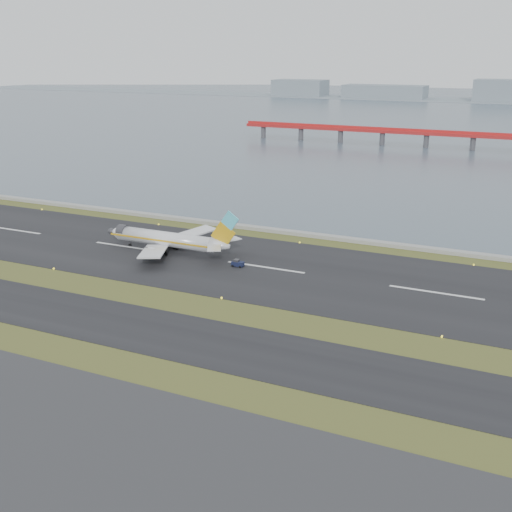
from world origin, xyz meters
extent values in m
plane|color=#394C1B|center=(0.00, 0.00, 0.00)|extent=(1000.00, 1000.00, 0.00)
cube|color=black|center=(0.00, -12.00, 0.05)|extent=(1000.00, 18.00, 0.10)
cube|color=black|center=(0.00, 30.00, 0.05)|extent=(1000.00, 45.00, 0.10)
cube|color=gray|center=(0.00, 60.00, 0.50)|extent=(1000.00, 2.50, 1.00)
cube|color=#445061|center=(0.00, 460.00, 0.00)|extent=(1400.00, 800.00, 1.30)
cube|color=red|center=(20.00, 250.00, 7.50)|extent=(260.00, 5.00, 1.60)
cube|color=red|center=(20.00, 250.00, 9.00)|extent=(260.00, 0.40, 1.40)
cylinder|color=#4C4C51|center=(-76.00, 250.00, 3.00)|extent=(2.80, 2.80, 7.00)
cylinder|color=#4C4C51|center=(20.00, 250.00, 3.00)|extent=(2.80, 2.80, 7.00)
cube|color=gray|center=(0.00, 620.00, 0.00)|extent=(1400.00, 80.00, 1.00)
cube|color=gray|center=(-220.00, 620.00, 9.00)|extent=(60.00, 35.00, 18.00)
cube|color=gray|center=(-120.00, 620.00, 7.00)|extent=(90.00, 35.00, 14.00)
cube|color=gray|center=(10.00, 620.00, 11.00)|extent=(70.00, 35.00, 22.00)
cylinder|color=white|center=(-28.70, 30.69, 3.50)|extent=(28.00, 3.80, 3.80)
cone|color=white|center=(-44.30, 30.69, 3.50)|extent=(3.20, 3.80, 3.80)
cone|color=white|center=(-12.50, 30.69, 3.80)|extent=(5.00, 3.80, 3.80)
cube|color=gold|center=(-28.70, 28.77, 3.50)|extent=(31.00, 0.06, 0.45)
cube|color=gold|center=(-28.70, 32.61, 3.50)|extent=(31.00, 0.06, 0.45)
cube|color=white|center=(-26.50, 22.19, 2.80)|extent=(11.31, 15.89, 1.66)
cube|color=white|center=(-26.50, 39.19, 2.80)|extent=(11.31, 15.89, 1.66)
cylinder|color=#38373C|center=(-28.20, 24.69, 1.60)|extent=(4.20, 2.10, 2.10)
cylinder|color=#38373C|center=(-28.20, 36.69, 1.60)|extent=(4.20, 2.10, 2.10)
cube|color=gold|center=(-11.70, 30.69, 6.70)|extent=(6.80, 0.35, 6.85)
cube|color=#53D1EC|center=(-9.80, 30.69, 10.40)|extent=(4.85, 0.37, 4.90)
cube|color=white|center=(-12.20, 26.89, 4.30)|extent=(5.64, 6.80, 0.22)
cube|color=white|center=(-12.20, 34.49, 4.30)|extent=(5.64, 6.80, 0.22)
cylinder|color=black|center=(-39.70, 30.69, 0.45)|extent=(0.80, 0.28, 0.80)
cylinder|color=black|center=(-27.20, 27.89, 0.55)|extent=(1.00, 0.38, 1.00)
cylinder|color=black|center=(-27.20, 33.49, 0.55)|extent=(1.00, 0.38, 1.00)
cube|color=#141A37|center=(-6.28, 27.70, 0.80)|extent=(2.88, 1.66, 1.07)
cube|color=#38373C|center=(-6.63, 27.71, 1.51)|extent=(1.27, 1.36, 0.62)
cylinder|color=black|center=(-7.27, 27.01, 0.31)|extent=(0.63, 0.28, 0.62)
cylinder|color=black|center=(-7.24, 28.43, 0.31)|extent=(0.63, 0.28, 0.62)
cylinder|color=black|center=(-5.32, 26.97, 0.31)|extent=(0.63, 0.28, 0.62)
cylinder|color=black|center=(-5.29, 28.39, 0.31)|extent=(0.63, 0.28, 0.62)
camera|label=1|loc=(59.15, -102.58, 49.31)|focal=45.00mm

